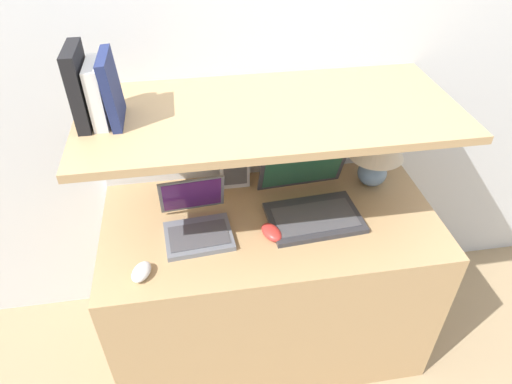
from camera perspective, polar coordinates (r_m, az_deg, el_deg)
The scene contains 13 objects.
wall_back at distance 1.82m, azimuth -0.07°, elevation 15.74°, with size 6.00×0.05×2.40m.
desk at distance 2.01m, azimuth 1.72°, elevation -11.35°, with size 1.28×0.63×0.73m.
back_riser at distance 2.10m, azimuth 0.14°, elevation -0.78°, with size 1.28×0.04×1.14m.
shelf at distance 1.56m, azimuth 1.77°, elevation 9.95°, with size 1.28×0.57×0.03m.
table_lamp at distance 1.88m, azimuth 14.88°, elevation 5.36°, with size 0.22×0.22×0.27m.
laptop_large at distance 1.76m, azimuth 6.80°, elevation -0.94°, with size 0.37×0.35×0.25m.
laptop_small at distance 1.68m, azimuth -7.45°, elevation -3.77°, with size 0.26×0.27×0.19m.
computer_mouse at distance 1.66m, azimuth 1.95°, elevation -5.06°, with size 0.09×0.12×0.04m.
second_mouse at distance 1.58m, azimuth -14.13°, elevation -9.65°, with size 0.09×0.11×0.04m.
router_box at distance 1.88m, azimuth -2.70°, elevation 2.65°, with size 0.12×0.06×0.14m.
book_black at distance 1.51m, azimuth -21.21°, elevation 12.14°, with size 0.04×0.17×0.24m.
book_white at distance 1.51m, azimuth -19.17°, elevation 11.56°, with size 0.04×0.15×0.19m.
book_navy at distance 1.50m, azimuth -17.63°, elevation 12.18°, with size 0.04×0.18×0.22m.
Camera 1 is at (-0.27, -0.96, 1.89)m, focal length 32.00 mm.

